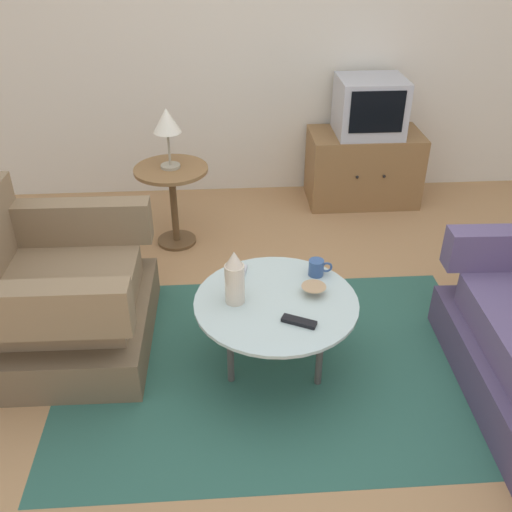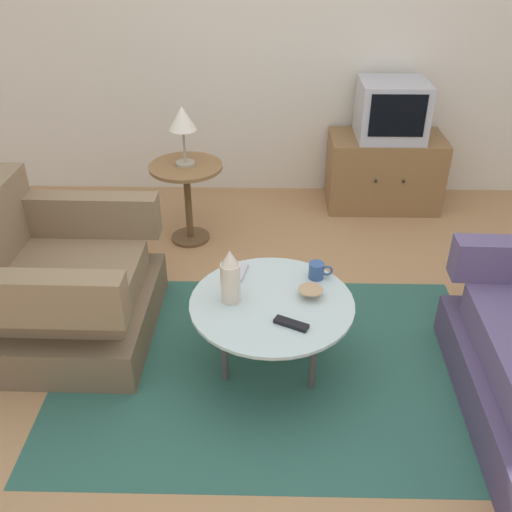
% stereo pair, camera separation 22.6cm
% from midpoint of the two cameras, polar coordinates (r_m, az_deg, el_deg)
% --- Properties ---
extents(ground_plane, '(16.00, 16.00, 0.00)m').
position_cam_midpoint_polar(ground_plane, '(3.12, 4.85, -11.82)').
color(ground_plane, '#AD7F51').
extents(back_wall, '(9.00, 0.12, 2.70)m').
position_cam_midpoint_polar(back_wall, '(4.71, 4.07, 22.12)').
color(back_wall, beige).
rests_on(back_wall, ground).
extents(area_rug, '(2.30, 1.60, 0.00)m').
position_cam_midpoint_polar(area_rug, '(3.16, 3.57, -10.97)').
color(area_rug, '#2D5B4C').
rests_on(area_rug, ground).
extents(armchair, '(0.93, 1.00, 0.85)m').
position_cam_midpoint_polar(armchair, '(3.35, -17.36, -3.22)').
color(armchair, brown).
rests_on(armchair, ground).
extents(coffee_table, '(0.84, 0.84, 0.44)m').
position_cam_midpoint_polar(coffee_table, '(2.90, 3.82, -5.16)').
color(coffee_table, '#B2C6C1').
rests_on(coffee_table, ground).
extents(side_table, '(0.51, 0.51, 0.59)m').
position_cam_midpoint_polar(side_table, '(4.09, -5.34, 6.90)').
color(side_table, olive).
rests_on(side_table, ground).
extents(tv_stand, '(0.89, 0.51, 0.58)m').
position_cam_midpoint_polar(tv_stand, '(4.79, 14.00, 8.19)').
color(tv_stand, olive).
rests_on(tv_stand, ground).
extents(television, '(0.51, 0.46, 0.43)m').
position_cam_midpoint_polar(television, '(4.62, 14.85, 13.94)').
color(television, '#B7B7BC').
rests_on(television, tv_stand).
extents(table_lamp, '(0.19, 0.19, 0.41)m').
position_cam_midpoint_polar(table_lamp, '(3.92, -5.70, 13.27)').
color(table_lamp, '#9E937A').
rests_on(table_lamp, side_table).
extents(vase, '(0.10, 0.10, 0.29)m').
position_cam_midpoint_polar(vase, '(2.81, -0.28, -2.15)').
color(vase, beige).
rests_on(vase, coffee_table).
extents(mug, '(0.13, 0.08, 0.09)m').
position_cam_midpoint_polar(mug, '(3.06, 8.24, -1.50)').
color(mug, '#335184').
rests_on(mug, coffee_table).
extents(bowl, '(0.13, 0.13, 0.05)m').
position_cam_midpoint_polar(bowl, '(2.92, 7.70, -3.72)').
color(bowl, tan).
rests_on(bowl, coffee_table).
extents(tv_remote_dark, '(0.17, 0.12, 0.02)m').
position_cam_midpoint_polar(tv_remote_dark, '(2.73, 5.92, -6.82)').
color(tv_remote_dark, black).
rests_on(tv_remote_dark, coffee_table).
extents(tv_remote_silver, '(0.08, 0.17, 0.02)m').
position_cam_midpoint_polar(tv_remote_silver, '(3.07, 0.57, -1.76)').
color(tv_remote_silver, '#B2B2B7').
rests_on(tv_remote_silver, coffee_table).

